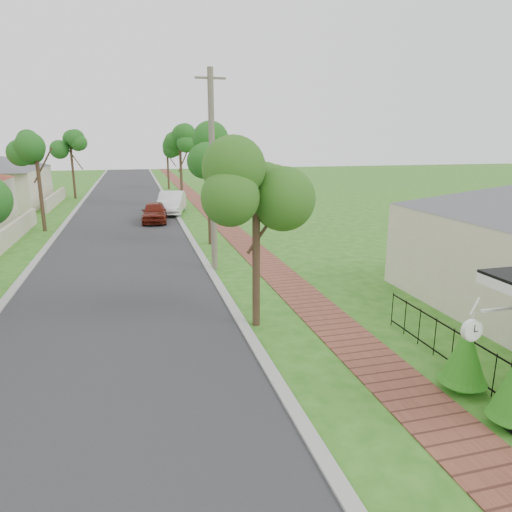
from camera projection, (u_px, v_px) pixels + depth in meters
name	position (u px, v px, depth m)	size (l,w,h in m)	color
ground	(271.00, 434.00, 8.49)	(160.00, 160.00, 0.00)	#296417
road	(123.00, 234.00, 26.47)	(7.00, 120.00, 0.02)	#28282B
kerb_right	(186.00, 231.00, 27.38)	(0.30, 120.00, 0.10)	#9E9E99
kerb_left	(55.00, 237.00, 25.56)	(0.30, 120.00, 0.10)	#9E9E99
sidewalk	(228.00, 228.00, 28.02)	(1.50, 120.00, 0.03)	brown
picket_fence	(494.00, 374.00, 9.58)	(0.03, 8.02, 1.00)	black
street_trees	(122.00, 151.00, 31.78)	(10.70, 37.65, 5.89)	#382619
parked_car_red	(154.00, 212.00, 29.99)	(1.57, 3.89, 1.33)	#5E180E
parked_car_white	(172.00, 203.00, 33.46)	(1.68, 4.83, 1.59)	white
near_tree	(256.00, 196.00, 12.52)	(1.87, 1.87, 4.80)	#382619
utility_pole	(212.00, 172.00, 18.29)	(1.20, 0.24, 7.99)	#6F6756
station_clock	(474.00, 329.00, 8.37)	(1.06, 0.13, 0.59)	white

